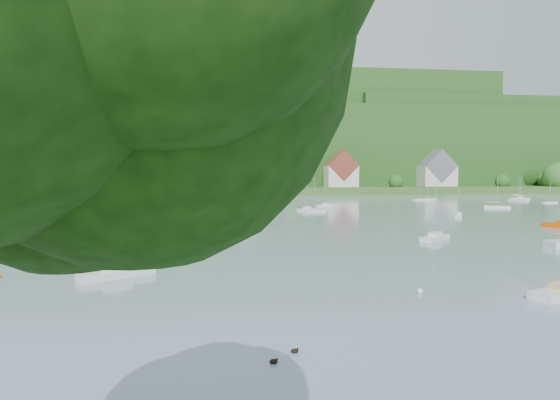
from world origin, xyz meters
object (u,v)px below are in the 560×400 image
Objects in this scene: near_sailboat_3 at (435,237)px; near_sailboat_1 at (190,247)px; near_sailboat_6 at (12,240)px; near_sailboat_0 at (117,272)px.

near_sailboat_1 is at bearing 147.39° from near_sailboat_3.
near_sailboat_3 reaches higher than near_sailboat_6.
near_sailboat_3 is (32.22, 4.79, 0.05)m from near_sailboat_1.
near_sailboat_0 reaches higher than near_sailboat_3.
near_sailboat_6 reaches higher than near_sailboat_1.
near_sailboat_0 reaches higher than near_sailboat_6.
near_sailboat_3 is (37.64, 18.32, -0.02)m from near_sailboat_0.
near_sailboat_1 is 32.57m from near_sailboat_3.
near_sailboat_6 is (-23.16, 9.09, 0.05)m from near_sailboat_1.
near_sailboat_0 is 1.36× the size of near_sailboat_1.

